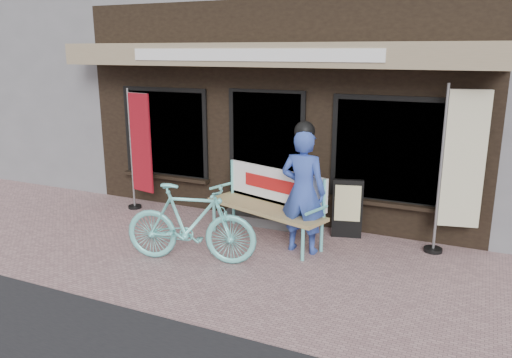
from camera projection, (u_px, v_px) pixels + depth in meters
The scene contains 9 objects.
ground at pixel (209, 261), 6.86m from camera, with size 70.00×70.00×0.00m, color #A37D7D.
storefront at pixel (323, 41), 10.47m from camera, with size 7.00×6.77×6.00m.
neighbor_left_near at pixel (44, 36), 14.32m from camera, with size 10.00×7.00×6.40m, color slate.
bench at pixel (270, 199), 7.54m from camera, with size 2.06×1.09×1.08m.
person at pixel (303, 189), 7.00m from camera, with size 0.65×0.43×1.89m.
bicycle at pixel (191, 223), 6.74m from camera, with size 0.51×1.82×1.09m, color #6FD8D2.
nobori_red at pixel (139, 149), 8.76m from camera, with size 0.65×0.28×2.18m.
nobori_cream at pixel (459, 169), 6.83m from camera, with size 0.71×0.31×2.40m.
menu_stand at pixel (347, 208), 7.64m from camera, with size 0.46×0.20×0.92m.
Camera 1 is at (3.24, -5.51, 2.82)m, focal length 35.00 mm.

